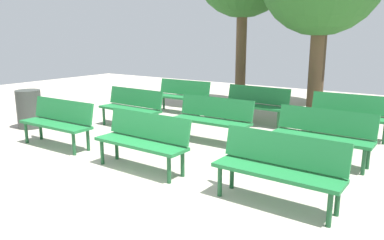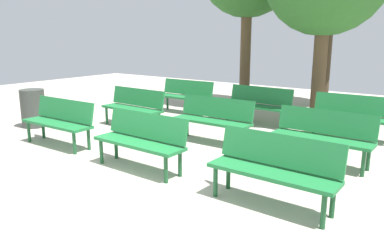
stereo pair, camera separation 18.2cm
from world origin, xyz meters
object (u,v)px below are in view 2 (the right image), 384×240
bench_r0_c2 (274,166)px  bench_r2_c0 (185,94)px  bench_r1_c1 (214,117)px  bench_r2_c1 (258,103)px  bench_r1_c0 (134,105)px  bench_r0_c0 (60,119)px  bench_r0_c1 (142,138)px  trash_bin (33,108)px  bench_r2_c2 (353,114)px  bench_r1_c2 (323,133)px

bench_r0_c2 → bench_r2_c0: bearing=138.7°
bench_r1_c1 → bench_r2_c1: (-0.01, 1.95, 0.00)m
bench_r2_c1 → bench_r1_c0: bearing=-136.0°
bench_r2_c1 → bench_r0_c0: bearing=-118.4°
bench_r0_c0 → bench_r0_c2: same height
bench_r0_c1 → trash_bin: bearing=172.7°
bench_r1_c0 → bench_r1_c1: bearing=1.9°
bench_r2_c2 → bench_r1_c1: bearing=-138.9°
bench_r1_c2 → trash_bin: bearing=-166.6°
bench_r1_c0 → bench_r2_c2: (4.29, 1.94, 0.00)m
bench_r0_c0 → bench_r0_c2: bearing=-1.6°
bench_r1_c1 → trash_bin: bearing=-162.0°
bench_r0_c0 → bench_r0_c1: size_ratio=1.00×
bench_r0_c2 → bench_r1_c1: (-2.13, 1.93, 0.00)m
bench_r0_c1 → bench_r2_c1: bearing=89.8°
bench_r0_c0 → bench_r1_c2: size_ratio=1.00×
bench_r2_c1 → bench_r2_c0: bearing=-179.6°
bench_r0_c2 → bench_r1_c1: bearing=138.7°
bench_r1_c0 → bench_r2_c1: same height
bench_r2_c0 → trash_bin: (-1.83, -3.38, -0.07)m
bench_r1_c2 → bench_r2_c2: (-0.01, 1.96, 0.00)m
bench_r1_c2 → bench_r2_c2: 1.96m
bench_r1_c1 → bench_r2_c2: bearing=41.8°
trash_bin → bench_r2_c1: bearing=39.4°
bench_r0_c2 → bench_r2_c1: bearing=119.7°
bench_r1_c2 → bench_r2_c1: bearing=138.4°
bench_r0_c1 → bench_r2_c0: size_ratio=1.00×
bench_r2_c2 → bench_r1_c0: bearing=-157.1°
bench_r0_c0 → bench_r0_c2: size_ratio=1.00×
trash_bin → bench_r0_c1: bearing=-8.2°
bench_r1_c1 → bench_r2_c2: size_ratio=1.00×
bench_r2_c2 → bench_r2_c1: bearing=178.3°
bench_r0_c1 → bench_r2_c2: bearing=61.3°
trash_bin → bench_r2_c2: bearing=28.2°
bench_r1_c1 → bench_r2_c0: (-2.22, 2.01, 0.00)m
bench_r0_c1 → bench_r0_c0: bearing=179.8°
bench_r1_c0 → bench_r2_c1: bearing=44.0°
bench_r2_c1 → bench_r0_c1: bearing=-89.2°
bench_r1_c0 → bench_r1_c1: 2.17m
bench_r0_c1 → bench_r1_c0: bearing=138.0°
bench_r1_c0 → bench_r1_c1: size_ratio=1.01×
bench_r0_c2 → bench_r2_c1: same height
bench_r2_c2 → trash_bin: size_ratio=1.86×
bench_r0_c0 → bench_r0_c1: 2.18m
bench_r1_c0 → bench_r1_c1: (2.17, 0.00, 0.00)m
bench_r0_c2 → bench_r2_c0: same height
bench_r1_c1 → bench_r1_c0: bearing=179.4°
bench_r0_c0 → bench_r1_c1: (2.26, 1.90, 0.00)m
bench_r1_c1 → bench_r0_c2: bearing=-42.8°
bench_r0_c1 → bench_r2_c2: size_ratio=1.00×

